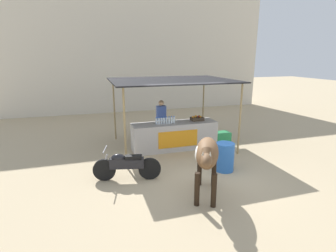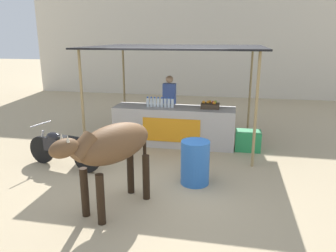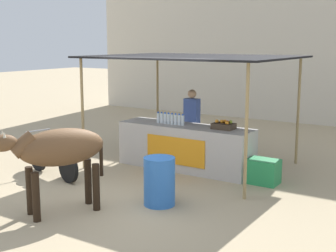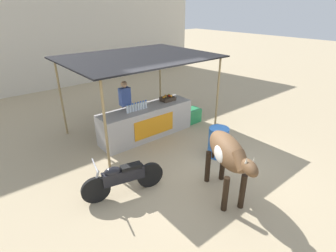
{
  "view_description": "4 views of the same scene",
  "coord_description": "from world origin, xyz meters",
  "px_view_note": "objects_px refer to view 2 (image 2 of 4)",
  "views": [
    {
      "loc": [
        -2.84,
        -6.24,
        3.21
      ],
      "look_at": [
        -0.48,
        1.4,
        1.08
      ],
      "focal_mm": 28.0,
      "sensor_mm": 36.0,
      "label": 1
    },
    {
      "loc": [
        1.42,
        -5.63,
        2.67
      ],
      "look_at": [
        0.13,
        0.77,
        0.87
      ],
      "focal_mm": 35.0,
      "sensor_mm": 36.0,
      "label": 2
    },
    {
      "loc": [
        5.01,
        -6.29,
        2.74
      ],
      "look_at": [
        0.1,
        1.36,
        1.08
      ],
      "focal_mm": 50.0,
      "sensor_mm": 36.0,
      "label": 3
    },
    {
      "loc": [
        -4.16,
        -3.91,
        3.76
      ],
      "look_at": [
        -0.17,
        0.95,
        0.84
      ],
      "focal_mm": 28.0,
      "sensor_mm": 36.0,
      "label": 4
    }
  ],
  "objects_px": {
    "cow": "(112,147)",
    "fruit_crate": "(210,105)",
    "cooler_box": "(248,140)",
    "water_barrel": "(195,162)",
    "vendor_behind_counter": "(169,105)",
    "motorcycle_parked": "(62,148)",
    "stall_counter": "(174,126)"
  },
  "relations": [
    {
      "from": "water_barrel",
      "to": "cow",
      "type": "xyz_separation_m",
      "value": [
        -1.15,
        -1.18,
        0.62
      ]
    },
    {
      "from": "water_barrel",
      "to": "cooler_box",
      "type": "bearing_deg",
      "value": 63.82
    },
    {
      "from": "water_barrel",
      "to": "cow",
      "type": "height_order",
      "value": "cow"
    },
    {
      "from": "cooler_box",
      "to": "fruit_crate",
      "type": "bearing_deg",
      "value": 170.71
    },
    {
      "from": "fruit_crate",
      "to": "cooler_box",
      "type": "xyz_separation_m",
      "value": [
        0.94,
        -0.15,
        -0.79
      ]
    },
    {
      "from": "cooler_box",
      "to": "cow",
      "type": "distance_m",
      "value": 4.01
    },
    {
      "from": "stall_counter",
      "to": "cooler_box",
      "type": "bearing_deg",
      "value": -3.05
    },
    {
      "from": "vendor_behind_counter",
      "to": "stall_counter",
      "type": "bearing_deg",
      "value": -70.33
    },
    {
      "from": "stall_counter",
      "to": "vendor_behind_counter",
      "type": "bearing_deg",
      "value": 109.67
    },
    {
      "from": "fruit_crate",
      "to": "cow",
      "type": "relative_size",
      "value": 0.25
    },
    {
      "from": "cooler_box",
      "to": "motorcycle_parked",
      "type": "distance_m",
      "value": 4.26
    },
    {
      "from": "vendor_behind_counter",
      "to": "cow",
      "type": "distance_m",
      "value": 4.13
    },
    {
      "from": "cow",
      "to": "fruit_crate",
      "type": "bearing_deg",
      "value": 70.14
    },
    {
      "from": "cooler_box",
      "to": "water_barrel",
      "type": "distance_m",
      "value": 2.34
    },
    {
      "from": "stall_counter",
      "to": "vendor_behind_counter",
      "type": "distance_m",
      "value": 0.88
    },
    {
      "from": "fruit_crate",
      "to": "cooler_box",
      "type": "relative_size",
      "value": 0.73
    },
    {
      "from": "vendor_behind_counter",
      "to": "cooler_box",
      "type": "xyz_separation_m",
      "value": [
        2.09,
        -0.85,
        -0.61
      ]
    },
    {
      "from": "water_barrel",
      "to": "motorcycle_parked",
      "type": "height_order",
      "value": "motorcycle_parked"
    },
    {
      "from": "cooler_box",
      "to": "cow",
      "type": "height_order",
      "value": "cow"
    },
    {
      "from": "vendor_behind_counter",
      "to": "cooler_box",
      "type": "bearing_deg",
      "value": -22.1
    },
    {
      "from": "water_barrel",
      "to": "vendor_behind_counter",
      "type": "bearing_deg",
      "value": 109.89
    },
    {
      "from": "cow",
      "to": "motorcycle_parked",
      "type": "relative_size",
      "value": 1.01
    },
    {
      "from": "fruit_crate",
      "to": "vendor_behind_counter",
      "type": "bearing_deg",
      "value": 148.88
    },
    {
      "from": "fruit_crate",
      "to": "cow",
      "type": "distance_m",
      "value": 3.64
    },
    {
      "from": "cooler_box",
      "to": "motorcycle_parked",
      "type": "height_order",
      "value": "motorcycle_parked"
    },
    {
      "from": "vendor_behind_counter",
      "to": "cooler_box",
      "type": "height_order",
      "value": "vendor_behind_counter"
    },
    {
      "from": "fruit_crate",
      "to": "cow",
      "type": "bearing_deg",
      "value": -109.86
    },
    {
      "from": "fruit_crate",
      "to": "water_barrel",
      "type": "xyz_separation_m",
      "value": [
        -0.09,
        -2.25,
        -0.62
      ]
    },
    {
      "from": "cooler_box",
      "to": "stall_counter",
      "type": "bearing_deg",
      "value": 176.95
    },
    {
      "from": "cooler_box",
      "to": "motorcycle_parked",
      "type": "bearing_deg",
      "value": -154.02
    },
    {
      "from": "vendor_behind_counter",
      "to": "cooler_box",
      "type": "distance_m",
      "value": 2.34
    },
    {
      "from": "water_barrel",
      "to": "motorcycle_parked",
      "type": "relative_size",
      "value": 0.47
    }
  ]
}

